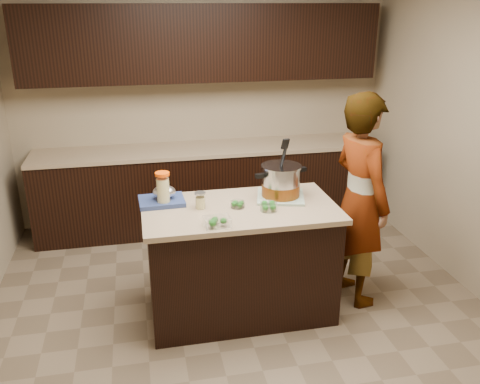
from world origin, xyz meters
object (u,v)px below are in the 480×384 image
object	(u,v)px
stock_pot	(281,183)
person	(360,200)
lemonade_pitcher	(163,191)
island	(240,260)

from	to	relation	value
stock_pot	person	distance (m)	0.66
lemonade_pitcher	person	size ratio (longest dim) A/B	0.15
lemonade_pitcher	person	xyz separation A→B (m)	(1.54, -0.12, -0.16)
lemonade_pitcher	person	distance (m)	1.55
stock_pot	lemonade_pitcher	xyz separation A→B (m)	(-0.91, 0.02, -0.00)
stock_pot	person	xyz separation A→B (m)	(0.63, -0.10, -0.16)
island	person	xyz separation A→B (m)	(0.98, 0.02, 0.41)
island	stock_pot	size ratio (longest dim) A/B	3.28
island	lemonade_pitcher	world-z (taller)	lemonade_pitcher
lemonade_pitcher	person	world-z (taller)	person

